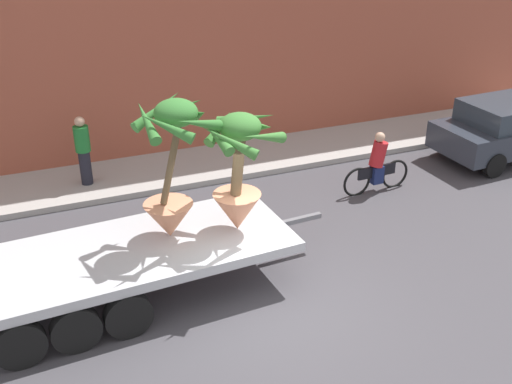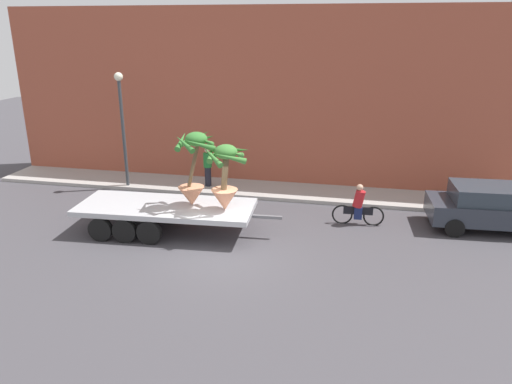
# 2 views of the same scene
# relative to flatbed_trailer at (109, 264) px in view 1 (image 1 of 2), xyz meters

# --- Properties ---
(ground_plane) EXTENTS (60.00, 60.00, 0.00)m
(ground_plane) POSITION_rel_flatbed_trailer_xyz_m (2.64, -1.18, -0.77)
(ground_plane) COLOR #423F44
(sidewalk) EXTENTS (24.00, 2.20, 0.15)m
(sidewalk) POSITION_rel_flatbed_trailer_xyz_m (2.64, 4.92, -0.69)
(sidewalk) COLOR #A39E99
(sidewalk) RESTS_ON ground
(building_facade) EXTENTS (24.00, 1.20, 7.59)m
(building_facade) POSITION_rel_flatbed_trailer_xyz_m (2.64, 6.62, 3.03)
(building_facade) COLOR #9E4C38
(building_facade) RESTS_ON ground
(flatbed_trailer) EXTENTS (7.05, 2.65, 0.98)m
(flatbed_trailer) POSITION_rel_flatbed_trailer_xyz_m (0.00, 0.00, 0.00)
(flatbed_trailer) COLOR #B7BABF
(flatbed_trailer) RESTS_ON ground
(potted_palm_rear) EXTENTS (1.56, 1.61, 2.22)m
(potted_palm_rear) POSITION_rel_flatbed_trailer_xyz_m (2.40, -0.05, 1.33)
(potted_palm_rear) COLOR tan
(potted_palm_rear) RESTS_ON flatbed_trailer
(potted_palm_middle) EXTENTS (1.48, 1.57, 2.54)m
(potted_palm_middle) POSITION_rel_flatbed_trailer_xyz_m (1.26, 0.16, 1.48)
(potted_palm_middle) COLOR tan
(potted_palm_middle) RESTS_ON flatbed_trailer
(cyclist) EXTENTS (1.84, 0.36, 1.54)m
(cyclist) POSITION_rel_flatbed_trailer_xyz_m (6.71, 2.05, -0.10)
(cyclist) COLOR black
(cyclist) RESTS_ON ground
(parked_car) EXTENTS (4.27, 2.15, 1.58)m
(parked_car) POSITION_rel_flatbed_trailer_xyz_m (11.16, 2.57, 0.06)
(parked_car) COLOR #2D333D
(parked_car) RESTS_ON ground
(pedestrian_near_gate) EXTENTS (0.36, 0.36, 1.71)m
(pedestrian_near_gate) POSITION_rel_flatbed_trailer_xyz_m (0.26, 4.77, 0.28)
(pedestrian_near_gate) COLOR black
(pedestrian_near_gate) RESTS_ON sidewalk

